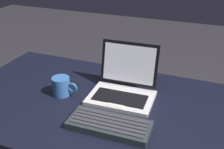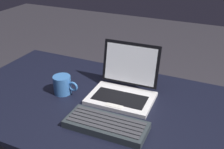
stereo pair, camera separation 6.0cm
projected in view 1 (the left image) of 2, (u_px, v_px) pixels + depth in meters
name	position (u px, v px, depth m)	size (l,w,h in m)	color
desk	(107.00, 122.00, 1.26)	(1.43, 0.78, 0.71)	black
laptop_front	(123.00, 87.00, 1.26)	(0.30, 0.26, 0.23)	silver
external_keyboard	(109.00, 125.00, 1.06)	(0.33, 0.14, 0.03)	#2B3236
coffee_mug	(62.00, 86.00, 1.27)	(0.13, 0.08, 0.09)	#386CAF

